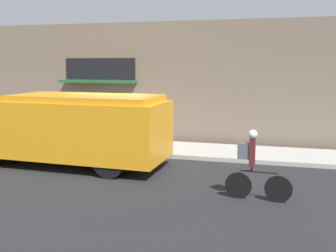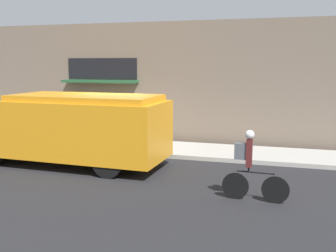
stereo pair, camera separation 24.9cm
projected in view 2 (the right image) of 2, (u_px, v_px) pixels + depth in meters
name	position (u px, v px, depth m)	size (l,w,h in m)	color
ground_plane	(116.00, 155.00, 13.22)	(70.00, 70.00, 0.00)	#232326
sidewalk	(129.00, 146.00, 14.24)	(28.00, 2.18, 0.13)	#ADAAA3
storefront	(141.00, 83.00, 15.28)	(15.85, 0.74, 4.60)	#756656
school_bus	(73.00, 128.00, 11.76)	(6.42, 2.71, 2.14)	orange
cyclist	(250.00, 166.00, 8.71)	(1.49, 0.21, 1.60)	black
trash_bin	(80.00, 129.00, 15.08)	(0.48, 0.48, 0.87)	#2D5138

